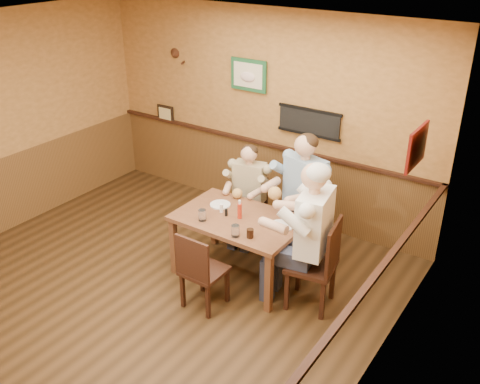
{
  "coord_description": "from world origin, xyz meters",
  "views": [
    {
      "loc": [
        3.6,
        -3.36,
        3.63
      ],
      "look_at": [
        0.72,
        0.9,
        1.1
      ],
      "focal_mm": 40.0,
      "sensor_mm": 36.0,
      "label": 1
    }
  ],
  "objects_px": {
    "chair_back_right": "(303,219)",
    "diner_white_elder": "(313,245)",
    "salt_shaker": "(221,208)",
    "diner_tan_shirt": "(249,197)",
    "chair_right_end": "(312,263)",
    "water_glass_left": "(202,215)",
    "pepper_shaker": "(226,212)",
    "chair_near_side": "(204,269)",
    "diner_blue_polo": "(304,203)",
    "hot_sauce_bottle": "(240,210)",
    "chair_back_left": "(249,209)",
    "water_glass_mid": "(235,231)",
    "dining_table": "(239,225)",
    "cola_tumbler": "(250,233)"
  },
  "relations": [
    {
      "from": "water_glass_mid",
      "to": "pepper_shaker",
      "type": "height_order",
      "value": "water_glass_mid"
    },
    {
      "from": "dining_table",
      "to": "pepper_shaker",
      "type": "height_order",
      "value": "pepper_shaker"
    },
    {
      "from": "chair_back_left",
      "to": "pepper_shaker",
      "type": "height_order",
      "value": "pepper_shaker"
    },
    {
      "from": "chair_right_end",
      "to": "diner_tan_shirt",
      "type": "distance_m",
      "value": 1.54
    },
    {
      "from": "diner_blue_polo",
      "to": "diner_white_elder",
      "type": "xyz_separation_m",
      "value": [
        0.53,
        -0.82,
        0.02
      ]
    },
    {
      "from": "diner_tan_shirt",
      "to": "water_glass_mid",
      "type": "relative_size",
      "value": 8.88
    },
    {
      "from": "dining_table",
      "to": "cola_tumbler",
      "type": "relative_size",
      "value": 14.31
    },
    {
      "from": "chair_back_left",
      "to": "chair_right_end",
      "type": "relative_size",
      "value": 0.79
    },
    {
      "from": "chair_back_right",
      "to": "diner_white_elder",
      "type": "xyz_separation_m",
      "value": [
        0.53,
        -0.82,
        0.24
      ]
    },
    {
      "from": "salt_shaker",
      "to": "hot_sauce_bottle",
      "type": "bearing_deg",
      "value": 0.37
    },
    {
      "from": "chair_back_left",
      "to": "diner_tan_shirt",
      "type": "height_order",
      "value": "diner_tan_shirt"
    },
    {
      "from": "diner_tan_shirt",
      "to": "pepper_shaker",
      "type": "bearing_deg",
      "value": -85.89
    },
    {
      "from": "chair_back_right",
      "to": "salt_shaker",
      "type": "relative_size",
      "value": 9.84
    },
    {
      "from": "chair_right_end",
      "to": "diner_tan_shirt",
      "type": "relative_size",
      "value": 0.89
    },
    {
      "from": "salt_shaker",
      "to": "pepper_shaker",
      "type": "xyz_separation_m",
      "value": [
        0.09,
        -0.04,
        -0.01
      ]
    },
    {
      "from": "chair_back_left",
      "to": "chair_back_right",
      "type": "bearing_deg",
      "value": -11.14
    },
    {
      "from": "chair_right_end",
      "to": "water_glass_left",
      "type": "xyz_separation_m",
      "value": [
        -1.24,
        -0.24,
        0.3
      ]
    },
    {
      "from": "water_glass_left",
      "to": "chair_back_right",
      "type": "bearing_deg",
      "value": 56.37
    },
    {
      "from": "diner_tan_shirt",
      "to": "chair_back_left",
      "type": "bearing_deg",
      "value": 0.0
    },
    {
      "from": "diner_white_elder",
      "to": "hot_sauce_bottle",
      "type": "xyz_separation_m",
      "value": [
        -0.93,
        0.03,
        0.12
      ]
    },
    {
      "from": "hot_sauce_bottle",
      "to": "water_glass_left",
      "type": "bearing_deg",
      "value": -138.63
    },
    {
      "from": "cola_tumbler",
      "to": "pepper_shaker",
      "type": "xyz_separation_m",
      "value": [
        -0.48,
        0.24,
        -0.01
      ]
    },
    {
      "from": "dining_table",
      "to": "salt_shaker",
      "type": "height_order",
      "value": "salt_shaker"
    },
    {
      "from": "chair_near_side",
      "to": "pepper_shaker",
      "type": "bearing_deg",
      "value": -75.22
    },
    {
      "from": "salt_shaker",
      "to": "diner_tan_shirt",
      "type": "bearing_deg",
      "value": 99.65
    },
    {
      "from": "chair_right_end",
      "to": "water_glass_left",
      "type": "bearing_deg",
      "value": -88.81
    },
    {
      "from": "water_glass_left",
      "to": "salt_shaker",
      "type": "xyz_separation_m",
      "value": [
        0.06,
        0.27,
        -0.01
      ]
    },
    {
      "from": "hot_sauce_bottle",
      "to": "chair_back_right",
      "type": "bearing_deg",
      "value": 63.4
    },
    {
      "from": "diner_blue_polo",
      "to": "diner_tan_shirt",
      "type": "bearing_deg",
      "value": -163.14
    },
    {
      "from": "water_glass_left",
      "to": "hot_sauce_bottle",
      "type": "xyz_separation_m",
      "value": [
        0.31,
        0.27,
        0.04
      ]
    },
    {
      "from": "chair_back_left",
      "to": "chair_near_side",
      "type": "distance_m",
      "value": 1.5
    },
    {
      "from": "dining_table",
      "to": "diner_tan_shirt",
      "type": "distance_m",
      "value": 0.86
    },
    {
      "from": "chair_back_right",
      "to": "diner_blue_polo",
      "type": "height_order",
      "value": "diner_blue_polo"
    },
    {
      "from": "chair_near_side",
      "to": "salt_shaker",
      "type": "xyz_separation_m",
      "value": [
        -0.25,
        0.66,
        0.35
      ]
    },
    {
      "from": "chair_right_end",
      "to": "diner_tan_shirt",
      "type": "height_order",
      "value": "diner_tan_shirt"
    },
    {
      "from": "water_glass_left",
      "to": "water_glass_mid",
      "type": "distance_m",
      "value": 0.5
    },
    {
      "from": "chair_back_right",
      "to": "salt_shaker",
      "type": "bearing_deg",
      "value": -112.41
    },
    {
      "from": "diner_white_elder",
      "to": "water_glass_left",
      "type": "xyz_separation_m",
      "value": [
        -1.24,
        -0.24,
        0.08
      ]
    },
    {
      "from": "dining_table",
      "to": "salt_shaker",
      "type": "distance_m",
      "value": 0.27
    },
    {
      "from": "water_glass_mid",
      "to": "cola_tumbler",
      "type": "height_order",
      "value": "water_glass_mid"
    },
    {
      "from": "chair_near_side",
      "to": "hot_sauce_bottle",
      "type": "relative_size",
      "value": 4.51
    },
    {
      "from": "diner_tan_shirt",
      "to": "hot_sauce_bottle",
      "type": "xyz_separation_m",
      "value": [
        0.38,
        -0.78,
        0.27
      ]
    },
    {
      "from": "dining_table",
      "to": "hot_sauce_bottle",
      "type": "distance_m",
      "value": 0.19
    },
    {
      "from": "water_glass_left",
      "to": "pepper_shaker",
      "type": "height_order",
      "value": "water_glass_left"
    },
    {
      "from": "diner_tan_shirt",
      "to": "hot_sauce_bottle",
      "type": "bearing_deg",
      "value": -75.3
    },
    {
      "from": "diner_tan_shirt",
      "to": "chair_right_end",
      "type": "bearing_deg",
      "value": -43.19
    },
    {
      "from": "dining_table",
      "to": "diner_white_elder",
      "type": "relative_size",
      "value": 0.95
    },
    {
      "from": "diner_tan_shirt",
      "to": "diner_blue_polo",
      "type": "distance_m",
      "value": 0.78
    },
    {
      "from": "chair_near_side",
      "to": "diner_blue_polo",
      "type": "bearing_deg",
      "value": -104.59
    },
    {
      "from": "diner_blue_polo",
      "to": "hot_sauce_bottle",
      "type": "xyz_separation_m",
      "value": [
        -0.39,
        -0.78,
        0.14
      ]
    }
  ]
}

